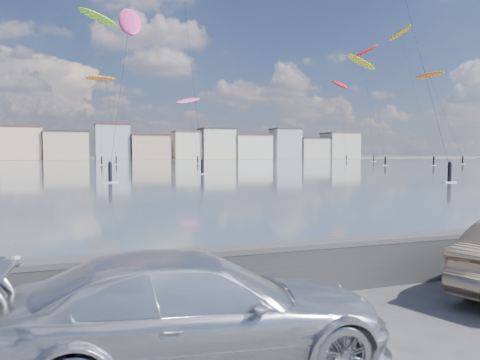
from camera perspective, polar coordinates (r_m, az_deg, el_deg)
name	(u,v)px	position (r m, az deg, el deg)	size (l,w,h in m)	color
bay_water	(90,167)	(97.07, -17.86, 1.56)	(500.00, 177.00, 0.00)	#3A4D57
far_shore_strip	(83,159)	(205.53, -18.60, 2.41)	(500.00, 60.00, 0.00)	#4C473D
seawall	(212,272)	(8.80, -3.43, -11.19)	(400.00, 0.36, 1.08)	#28282B
far_buildings	(87,144)	(191.56, -18.19, 4.16)	(240.79, 13.26, 14.60)	#CCB293
car_silver	(196,311)	(6.29, -5.33, -15.62)	(2.09, 5.14, 1.49)	silver
kitesurfer_0	(400,35)	(123.91, 18.94, 16.38)	(3.78, 18.75, 33.03)	#BF8C19
kitesurfer_2	(430,77)	(133.53, 22.12, 11.53)	(5.41, 14.25, 23.93)	orange
kitesurfer_3	(364,53)	(160.89, 14.93, 14.71)	(8.86, 14.17, 38.11)	red
kitesurfer_5	(340,86)	(174.15, 12.07, 11.17)	(5.25, 13.26, 29.62)	red
kitesurfer_9	(361,64)	(115.76, 14.53, 13.53)	(6.66, 14.17, 26.55)	yellow
kitesurfer_10	(100,80)	(123.43, -16.64, 11.58)	(7.88, 15.48, 22.06)	orange
kitesurfer_11	(98,19)	(131.14, -16.92, 18.31)	(10.68, 14.25, 39.89)	#8CD826
kitesurfer_14	(188,101)	(133.86, -6.33, 9.53)	(9.80, 16.60, 19.27)	#E5338C
kitesurfer_18	(129,23)	(59.04, -13.34, 18.13)	(5.36, 16.60, 21.18)	#E5338C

